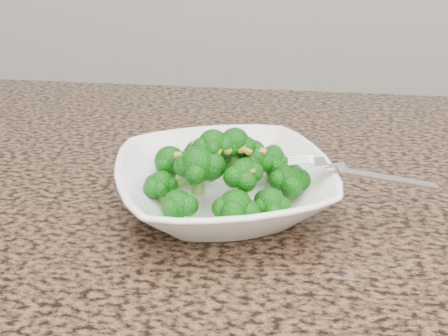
# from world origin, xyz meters

# --- Properties ---
(granite_counter) EXTENTS (1.64, 1.04, 0.03)m
(granite_counter) POSITION_xyz_m (0.00, 0.30, 0.89)
(granite_counter) COLOR brown
(granite_counter) RESTS_ON cabinet
(bowl) EXTENTS (0.29, 0.29, 0.06)m
(bowl) POSITION_xyz_m (-0.05, 0.38, 0.93)
(bowl) COLOR white
(bowl) RESTS_ON granite_counter
(broccoli_pile) EXTENTS (0.20, 0.20, 0.06)m
(broccoli_pile) POSITION_xyz_m (-0.05, 0.38, 0.99)
(broccoli_pile) COLOR #0E640B
(broccoli_pile) RESTS_ON bowl
(garlic_topping) EXTENTS (0.12, 0.12, 0.01)m
(garlic_topping) POSITION_xyz_m (-0.05, 0.38, 1.02)
(garlic_topping) COLOR gold
(garlic_topping) RESTS_ON broccoli_pile
(fork) EXTENTS (0.17, 0.06, 0.01)m
(fork) POSITION_xyz_m (0.07, 0.38, 0.96)
(fork) COLOR silver
(fork) RESTS_ON bowl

